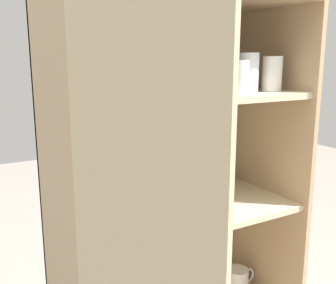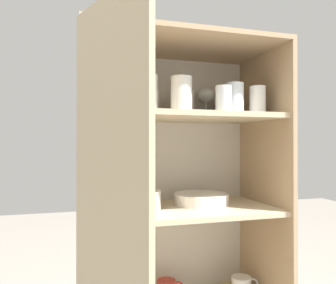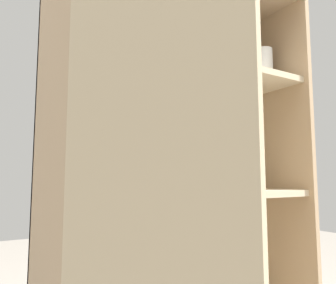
# 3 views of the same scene
# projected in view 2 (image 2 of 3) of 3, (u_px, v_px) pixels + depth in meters

# --- Properties ---
(cupboard_back_panel) EXTENTS (0.78, 0.02, 1.38)m
(cupboard_back_panel) POSITION_uv_depth(u_px,v_px,m) (166.00, 211.00, 1.49)
(cupboard_back_panel) COLOR silver
(cupboard_back_panel) RESTS_ON ground_plane
(cupboard_side_left) EXTENTS (0.02, 0.42, 1.38)m
(cupboard_side_left) POSITION_uv_depth(u_px,v_px,m) (81.00, 228.00, 1.19)
(cupboard_side_left) COLOR tan
(cupboard_side_left) RESTS_ON ground_plane
(cupboard_side_right) EXTENTS (0.02, 0.42, 1.38)m
(cupboard_side_right) POSITION_uv_depth(u_px,v_px,m) (264.00, 216.00, 1.40)
(cupboard_side_right) COLOR tan
(cupboard_side_right) RESTS_ON ground_plane
(cupboard_top_panel) EXTENTS (0.78, 0.42, 0.02)m
(cupboard_top_panel) POSITION_uv_depth(u_px,v_px,m) (180.00, 45.00, 1.30)
(cupboard_top_panel) COLOR tan
(cupboard_top_panel) RESTS_ON cupboard_side_left
(shelf_board_middle) EXTENTS (0.74, 0.38, 0.02)m
(shelf_board_middle) POSITION_uv_depth(u_px,v_px,m) (180.00, 210.00, 1.29)
(shelf_board_middle) COLOR beige
(shelf_board_upper) EXTENTS (0.74, 0.38, 0.02)m
(shelf_board_upper) POSITION_uv_depth(u_px,v_px,m) (180.00, 117.00, 1.30)
(shelf_board_upper) COLOR beige
(cupboard_door) EXTENTS (0.16, 0.36, 1.38)m
(cupboard_door) POSITION_uv_depth(u_px,v_px,m) (109.00, 264.00, 0.83)
(cupboard_door) COLOR tan
(cupboard_door) RESTS_ON ground_plane
(tumbler_glass_0) EXTENTS (0.06, 0.06, 0.10)m
(tumbler_glass_0) POSITION_uv_depth(u_px,v_px,m) (224.00, 99.00, 1.22)
(tumbler_glass_0) COLOR white
(tumbler_glass_0) RESTS_ON shelf_board_upper
(tumbler_glass_1) EXTENTS (0.06, 0.06, 0.11)m
(tumbler_glass_1) POSITION_uv_depth(u_px,v_px,m) (257.00, 100.00, 1.29)
(tumbler_glass_1) COLOR white
(tumbler_glass_1) RESTS_ON shelf_board_upper
(tumbler_glass_2) EXTENTS (0.08, 0.08, 0.13)m
(tumbler_glass_2) POSITION_uv_depth(u_px,v_px,m) (127.00, 98.00, 1.32)
(tumbler_glass_2) COLOR white
(tumbler_glass_2) RESTS_ON shelf_board_upper
(tumbler_glass_3) EXTENTS (0.08, 0.08, 0.10)m
(tumbler_glass_3) POSITION_uv_depth(u_px,v_px,m) (185.00, 104.00, 1.38)
(tumbler_glass_3) COLOR silver
(tumbler_glass_3) RESTS_ON shelf_board_upper
(tumbler_glass_4) EXTENTS (0.07, 0.07, 0.12)m
(tumbler_glass_4) POSITION_uv_depth(u_px,v_px,m) (235.00, 98.00, 1.27)
(tumbler_glass_4) COLOR white
(tumbler_glass_4) RESTS_ON shelf_board_upper
(tumbler_glass_5) EXTENTS (0.06, 0.06, 0.14)m
(tumbler_glass_5) POSITION_uv_depth(u_px,v_px,m) (149.00, 93.00, 1.20)
(tumbler_glass_5) COLOR white
(tumbler_glass_5) RESTS_ON shelf_board_upper
(tumbler_glass_6) EXTENTS (0.07, 0.07, 0.09)m
(tumbler_glass_6) POSITION_uv_depth(u_px,v_px,m) (151.00, 102.00, 1.29)
(tumbler_glass_6) COLOR white
(tumbler_glass_6) RESTS_ON shelf_board_upper
(tumbler_glass_7) EXTENTS (0.08, 0.08, 0.13)m
(tumbler_glass_7) POSITION_uv_depth(u_px,v_px,m) (181.00, 94.00, 1.21)
(tumbler_glass_7) COLOR white
(tumbler_glass_7) RESTS_ON shelf_board_upper
(tumbler_glass_8) EXTENTS (0.08, 0.08, 0.09)m
(tumbler_glass_8) POSITION_uv_depth(u_px,v_px,m) (224.00, 108.00, 1.49)
(tumbler_glass_8) COLOR silver
(tumbler_glass_8) RESTS_ON shelf_board_upper
(wine_glass_0) EXTENTS (0.08, 0.08, 0.13)m
(wine_glass_0) POSITION_uv_depth(u_px,v_px,m) (206.00, 97.00, 1.48)
(wine_glass_0) COLOR white
(wine_glass_0) RESTS_ON shelf_board_upper
(wine_glass_1) EXTENTS (0.07, 0.07, 0.14)m
(wine_glass_1) POSITION_uv_depth(u_px,v_px,m) (124.00, 86.00, 1.22)
(wine_glass_1) COLOR silver
(wine_glass_1) RESTS_ON shelf_board_upper
(plate_stack_white) EXTENTS (0.23, 0.23, 0.04)m
(plate_stack_white) POSITION_uv_depth(u_px,v_px,m) (201.00, 199.00, 1.36)
(plate_stack_white) COLOR white
(plate_stack_white) RESTS_ON shelf_board_middle
(mixing_bowl_large) EXTENTS (0.18, 0.18, 0.07)m
(mixing_bowl_large) POSITION_uv_depth(u_px,v_px,m) (137.00, 199.00, 1.25)
(mixing_bowl_large) COLOR silver
(mixing_bowl_large) RESTS_ON shelf_board_middle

